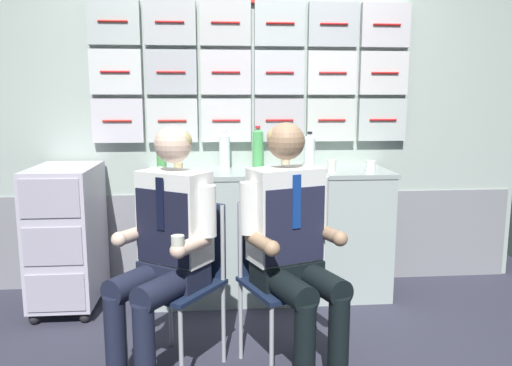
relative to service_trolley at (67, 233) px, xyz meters
name	(u,v)px	position (x,y,z in m)	size (l,w,h in m)	color
galley_bulkhead	(247,136)	(1.24, 0.38, 0.62)	(4.20, 0.14, 2.15)	#A4B3AB
galley_counter	(269,233)	(1.37, 0.10, -0.06)	(1.70, 0.53, 0.90)	#A2B0AC
service_trolley	(67,233)	(0.00, 0.00, 0.00)	(0.40, 0.65, 0.96)	black
folding_chair_left	(185,265)	(0.82, -0.80, 0.02)	(0.56, 0.56, 0.86)	#A8AAAF
crew_member_left	(164,242)	(0.73, -0.94, 0.19)	(0.61, 0.66, 1.27)	black
folding_chair_center	(278,264)	(1.31, -0.82, 0.02)	(0.52, 0.52, 0.86)	#A8AAAF
crew_member_center	(294,239)	(1.37, -0.97, 0.20)	(0.55, 0.68, 1.29)	black
water_bottle_clear	(310,151)	(1.66, 0.17, 0.52)	(0.08, 0.08, 0.27)	silver
water_bottle_blue_cap	(225,150)	(1.06, 0.25, 0.52)	(0.08, 0.08, 0.27)	silver
sparkling_bottle_green	(258,148)	(1.30, 0.27, 0.53)	(0.08, 0.08, 0.30)	#48A155
water_bottle_tall	(162,158)	(0.64, 0.00, 0.50)	(0.06, 0.06, 0.23)	#4B9B50
coffee_cup_spare	(371,166)	(2.06, -0.01, 0.43)	(0.06, 0.06, 0.08)	silver
espresso_cup_small	(285,163)	(1.51, 0.28, 0.42)	(0.06, 0.06, 0.06)	tan
paper_cup_blue	(332,166)	(1.78, -0.04, 0.44)	(0.06, 0.06, 0.09)	silver
coffee_cup_white	(178,167)	(0.74, 0.04, 0.43)	(0.06, 0.06, 0.07)	tan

